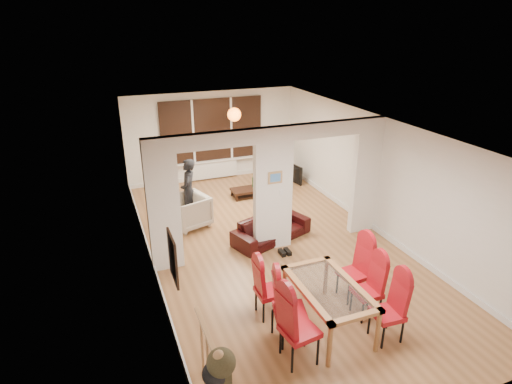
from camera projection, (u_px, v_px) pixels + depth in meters
floor at (272, 246)px, 9.10m from camera, size 5.00×9.00×0.01m
room_walls at (273, 190)px, 8.61m from camera, size 5.00×9.00×2.60m
divider_wall at (273, 190)px, 8.61m from camera, size 5.00×0.18×2.60m
bay_window_blinds at (212, 130)px, 12.36m from camera, size 3.00×0.08×1.80m
radiator at (214, 170)px, 12.78m from camera, size 1.40×0.08×0.50m
pendant_light at (234, 115)px, 11.23m from camera, size 0.36×0.36×0.36m
stair_newel at (209, 358)px, 5.38m from camera, size 0.40×1.20×1.10m
wall_poster at (173, 258)px, 5.59m from camera, size 0.04×0.52×0.67m
pillar_photo at (275, 178)px, 8.41m from camera, size 0.30×0.03×0.25m
dining_table at (327, 306)px, 6.63m from camera, size 0.89×1.58×0.74m
dining_chair_la at (300, 325)px, 5.89m from camera, size 0.53×0.53×1.18m
dining_chair_lb at (290, 306)px, 6.29m from camera, size 0.57×0.57×1.17m
dining_chair_lc at (269, 288)px, 6.84m from camera, size 0.41×0.41×1.03m
dining_chair_ra at (388, 309)px, 6.31m from camera, size 0.45×0.45×1.05m
dining_chair_rb at (367, 288)px, 6.83m from camera, size 0.41×0.41×1.02m
dining_chair_rc at (353, 270)px, 7.25m from camera, size 0.48×0.48×1.10m
sofa at (271, 229)px, 9.30m from camera, size 1.91×1.26×0.52m
armchair at (189, 211)px, 9.85m from camera, size 1.03×1.04×0.76m
person at (189, 191)px, 9.98m from camera, size 0.65×0.53×1.54m
television at (289, 173)px, 12.59m from camera, size 0.96×0.29×0.55m
coffee_table at (250, 192)px, 11.60m from camera, size 1.07×0.65×0.23m
bottle at (253, 182)px, 11.64m from camera, size 0.07×0.07×0.28m
bowl at (257, 185)px, 11.69m from camera, size 0.20×0.20×0.05m
shoes at (285, 252)px, 8.79m from camera, size 0.22×0.24×0.09m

